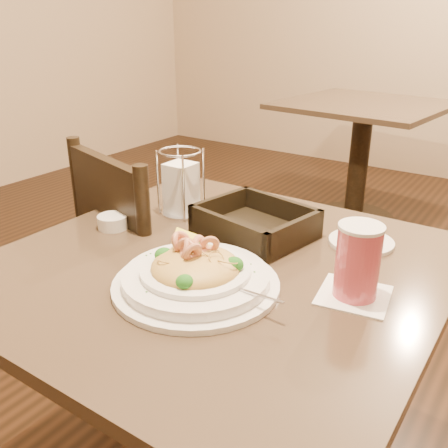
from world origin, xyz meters
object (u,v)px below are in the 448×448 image
Objects in this scene: pasta_bowl at (196,273)px; butter_ramekin at (113,222)px; dining_chair_near at (156,283)px; side_plate at (361,242)px; drink_glass at (358,262)px; bread_basket at (255,225)px; main_table at (219,354)px; napkin_caddy at (181,187)px; background_table at (361,142)px.

butter_ramekin is at bearing 161.35° from pasta_bowl.
dining_chair_near is 6.32× the size of side_plate.
drink_glass is 0.33m from bread_basket.
main_table is 0.97× the size of dining_chair_near.
drink_glass is at bearing 2.22° from butter_ramekin.
dining_chair_near reaches higher than bread_basket.
pasta_bowl is 4.82× the size of butter_ramekin.
dining_chair_near is 0.65m from side_plate.
main_table is at bearing 168.24° from dining_chair_near.
side_plate is at bearing 106.91° from drink_glass.
pasta_bowl is 0.28m from bread_basket.
pasta_bowl reaches higher than bread_basket.
bread_basket is (-0.04, 0.28, -0.01)m from pasta_bowl.
butter_ramekin is (-0.08, -0.17, -0.06)m from napkin_caddy.
napkin_caddy is at bearing -169.84° from side_plate.
napkin_caddy reaches higher than bread_basket.
bread_basket is 1.92× the size of side_plate.
dining_chair_near is 0.76m from drink_glass.
butter_ramekin reaches higher than main_table.
dining_chair_near is 0.58m from pasta_bowl.
background_table is 2.39m from pasta_bowl.
bread_basket is 3.80× the size of butter_ramekin.
background_table is 2.77× the size of pasta_bowl.
dining_chair_near is (0.10, -2.01, -0.02)m from background_table.
napkin_caddy is (-0.26, 0.29, 0.04)m from pasta_bowl.
drink_glass is (0.26, 0.14, 0.04)m from pasta_bowl.
main_table is at bearing -130.41° from side_plate.
background_table is (-0.47, 2.21, 0.00)m from main_table.
drink_glass is 0.84× the size of napkin_caddy.
bread_basket reaches higher than side_plate.
background_table is 6.79× the size of drink_glass.
side_plate is at bearing 62.33° from pasta_bowl.
side_plate is at bearing -157.79° from dining_chair_near.
butter_ramekin is (0.15, -2.20, 0.26)m from background_table.
drink_glass is at bearing -178.23° from dining_chair_near.
side_plate is 0.60m from butter_ramekin.
bread_basket reaches higher than main_table.
background_table is 2.08m from side_plate.
drink_glass reaches higher than background_table.
butter_ramekin reaches higher than side_plate.
drink_glass is 0.99× the size of side_plate.
dining_chair_near is 6.38× the size of drink_glass.
side_plate is (0.23, 0.09, -0.02)m from bread_basket.
drink_glass is 0.61m from butter_ramekin.
napkin_caddy reaches higher than pasta_bowl.
drink_glass is 0.55m from napkin_caddy.
pasta_bowl reaches higher than side_plate.
butter_ramekin is (-0.34, 0.12, -0.01)m from pasta_bowl.
pasta_bowl reaches higher than background_table.
butter_ramekin is (0.05, -0.19, 0.28)m from dining_chair_near.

